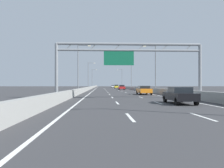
# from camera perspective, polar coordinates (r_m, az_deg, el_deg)

# --- Properties ---
(ground_plane) EXTENTS (260.00, 260.00, 0.00)m
(ground_plane) POSITION_cam_1_polar(r_m,az_deg,el_deg) (99.02, -0.86, -1.08)
(ground_plane) COLOR #38383A
(lane_dash_left_1) EXTENTS (0.16, 3.00, 0.01)m
(lane_dash_left_1) POSITION_cam_1_polar(r_m,az_deg,el_deg) (11.66, 4.37, -8.02)
(lane_dash_left_1) COLOR white
(lane_dash_left_1) RESTS_ON ground_plane
(lane_dash_left_2) EXTENTS (0.16, 3.00, 0.01)m
(lane_dash_left_2) POSITION_cam_1_polar(r_m,az_deg,el_deg) (20.57, 1.26, -4.60)
(lane_dash_left_2) COLOR white
(lane_dash_left_2) RESTS_ON ground_plane
(lane_dash_left_3) EXTENTS (0.16, 3.00, 0.01)m
(lane_dash_left_3) POSITION_cam_1_polar(r_m,az_deg,el_deg) (29.54, 0.04, -3.25)
(lane_dash_left_3) COLOR white
(lane_dash_left_3) RESTS_ON ground_plane
(lane_dash_left_4) EXTENTS (0.16, 3.00, 0.01)m
(lane_dash_left_4) POSITION_cam_1_polar(r_m,az_deg,el_deg) (38.52, -0.60, -2.53)
(lane_dash_left_4) COLOR white
(lane_dash_left_4) RESTS_ON ground_plane
(lane_dash_left_5) EXTENTS (0.16, 3.00, 0.01)m
(lane_dash_left_5) POSITION_cam_1_polar(r_m,az_deg,el_deg) (47.51, -1.01, -2.08)
(lane_dash_left_5) COLOR white
(lane_dash_left_5) RESTS_ON ground_plane
(lane_dash_left_6) EXTENTS (0.16, 3.00, 0.01)m
(lane_dash_left_6) POSITION_cam_1_polar(r_m,az_deg,el_deg) (56.50, -1.28, -1.77)
(lane_dash_left_6) COLOR white
(lane_dash_left_6) RESTS_ON ground_plane
(lane_dash_left_7) EXTENTS (0.16, 3.00, 0.01)m
(lane_dash_left_7) POSITION_cam_1_polar(r_m,az_deg,el_deg) (65.49, -1.48, -1.55)
(lane_dash_left_7) COLOR white
(lane_dash_left_7) RESTS_ON ground_plane
(lane_dash_left_8) EXTENTS (0.16, 3.00, 0.01)m
(lane_dash_left_8) POSITION_cam_1_polar(r_m,az_deg,el_deg) (74.49, -1.63, -1.38)
(lane_dash_left_8) COLOR white
(lane_dash_left_8) RESTS_ON ground_plane
(lane_dash_left_9) EXTENTS (0.16, 3.00, 0.01)m
(lane_dash_left_9) POSITION_cam_1_polar(r_m,az_deg,el_deg) (83.49, -1.75, -1.25)
(lane_dash_left_9) COLOR white
(lane_dash_left_9) RESTS_ON ground_plane
(lane_dash_left_10) EXTENTS (0.16, 3.00, 0.01)m
(lane_dash_left_10) POSITION_cam_1_polar(r_m,az_deg,el_deg) (92.48, -1.84, -1.14)
(lane_dash_left_10) COLOR white
(lane_dash_left_10) RESTS_ON ground_plane
(lane_dash_left_11) EXTENTS (0.16, 3.00, 0.01)m
(lane_dash_left_11) POSITION_cam_1_polar(r_m,az_deg,el_deg) (101.48, -1.92, -1.05)
(lane_dash_left_11) COLOR white
(lane_dash_left_11) RESTS_ON ground_plane
(lane_dash_left_12) EXTENTS (0.16, 3.00, 0.01)m
(lane_dash_left_12) POSITION_cam_1_polar(r_m,az_deg,el_deg) (110.48, -1.99, -0.98)
(lane_dash_left_12) COLOR white
(lane_dash_left_12) RESTS_ON ground_plane
(lane_dash_left_13) EXTENTS (0.16, 3.00, 0.01)m
(lane_dash_left_13) POSITION_cam_1_polar(r_m,az_deg,el_deg) (119.48, -2.04, -0.92)
(lane_dash_left_13) COLOR white
(lane_dash_left_13) RESTS_ON ground_plane
(lane_dash_left_14) EXTENTS (0.16, 3.00, 0.01)m
(lane_dash_left_14) POSITION_cam_1_polar(r_m,az_deg,el_deg) (128.48, -2.09, -0.86)
(lane_dash_left_14) COLOR white
(lane_dash_left_14) RESTS_ON ground_plane
(lane_dash_left_15) EXTENTS (0.16, 3.00, 0.01)m
(lane_dash_left_15) POSITION_cam_1_polar(r_m,az_deg,el_deg) (137.47, -2.13, -0.82)
(lane_dash_left_15) COLOR white
(lane_dash_left_15) RESTS_ON ground_plane
(lane_dash_left_16) EXTENTS (0.16, 3.00, 0.01)m
(lane_dash_left_16) POSITION_cam_1_polar(r_m,az_deg,el_deg) (146.47, -2.17, -0.78)
(lane_dash_left_16) COLOR white
(lane_dash_left_16) RESTS_ON ground_plane
(lane_dash_left_17) EXTENTS (0.16, 3.00, 0.01)m
(lane_dash_left_17) POSITION_cam_1_polar(r_m,az_deg,el_deg) (155.47, -2.20, -0.74)
(lane_dash_left_17) COLOR white
(lane_dash_left_17) RESTS_ON ground_plane
(lane_dash_right_1) EXTENTS (0.16, 3.00, 0.01)m
(lane_dash_right_1) POSITION_cam_1_polar(r_m,az_deg,el_deg) (12.61, 20.97, -7.41)
(lane_dash_right_1) COLOR white
(lane_dash_right_1) RESTS_ON ground_plane
(lane_dash_right_2) EXTENTS (0.16, 3.00, 0.01)m
(lane_dash_right_2) POSITION_cam_1_polar(r_m,az_deg,el_deg) (21.13, 11.08, -4.48)
(lane_dash_right_2) COLOR white
(lane_dash_right_2) RESTS_ON ground_plane
(lane_dash_right_3) EXTENTS (0.16, 3.00, 0.01)m
(lane_dash_right_3) POSITION_cam_1_polar(r_m,az_deg,el_deg) (29.93, 6.96, -3.21)
(lane_dash_right_3) COLOR white
(lane_dash_right_3) RESTS_ON ground_plane
(lane_dash_right_4) EXTENTS (0.16, 3.00, 0.01)m
(lane_dash_right_4) POSITION_cam_1_polar(r_m,az_deg,el_deg) (38.82, 4.72, -2.51)
(lane_dash_right_4) COLOR white
(lane_dash_right_4) RESTS_ON ground_plane
(lane_dash_right_5) EXTENTS (0.16, 3.00, 0.01)m
(lane_dash_right_5) POSITION_cam_1_polar(r_m,az_deg,el_deg) (47.75, 3.32, -2.07)
(lane_dash_right_5) COLOR white
(lane_dash_right_5) RESTS_ON ground_plane
(lane_dash_right_6) EXTENTS (0.16, 3.00, 0.01)m
(lane_dash_right_6) POSITION_cam_1_polar(r_m,az_deg,el_deg) (56.70, 2.36, -1.77)
(lane_dash_right_6) COLOR white
(lane_dash_right_6) RESTS_ON ground_plane
(lane_dash_right_7) EXTENTS (0.16, 3.00, 0.01)m
(lane_dash_right_7) POSITION_cam_1_polar(r_m,az_deg,el_deg) (65.67, 1.66, -1.55)
(lane_dash_right_7) COLOR white
(lane_dash_right_7) RESTS_ON ground_plane
(lane_dash_right_8) EXTENTS (0.16, 3.00, 0.01)m
(lane_dash_right_8) POSITION_cam_1_polar(r_m,az_deg,el_deg) (74.64, 1.13, -1.38)
(lane_dash_right_8) COLOR white
(lane_dash_right_8) RESTS_ON ground_plane
(lane_dash_right_9) EXTENTS (0.16, 3.00, 0.01)m
(lane_dash_right_9) POSITION_cam_1_polar(r_m,az_deg,el_deg) (83.62, 0.72, -1.25)
(lane_dash_right_9) COLOR white
(lane_dash_right_9) RESTS_ON ground_plane
(lane_dash_right_10) EXTENTS (0.16, 3.00, 0.01)m
(lane_dash_right_10) POSITION_cam_1_polar(r_m,az_deg,el_deg) (92.61, 0.38, -1.14)
(lane_dash_right_10) COLOR white
(lane_dash_right_10) RESTS_ON ground_plane
(lane_dash_right_11) EXTENTS (0.16, 3.00, 0.01)m
(lane_dash_right_11) POSITION_cam_1_polar(r_m,az_deg,el_deg) (101.60, 0.11, -1.05)
(lane_dash_right_11) COLOR white
(lane_dash_right_11) RESTS_ON ground_plane
(lane_dash_right_12) EXTENTS (0.16, 3.00, 0.01)m
(lane_dash_right_12) POSITION_cam_1_polar(r_m,az_deg,el_deg) (110.58, -0.12, -0.98)
(lane_dash_right_12) COLOR white
(lane_dash_right_12) RESTS_ON ground_plane
(lane_dash_right_13) EXTENTS (0.16, 3.00, 0.01)m
(lane_dash_right_13) POSITION_cam_1_polar(r_m,az_deg,el_deg) (119.57, -0.32, -0.92)
(lane_dash_right_13) COLOR white
(lane_dash_right_13) RESTS_ON ground_plane
(lane_dash_right_14) EXTENTS (0.16, 3.00, 0.01)m
(lane_dash_right_14) POSITION_cam_1_polar(r_m,az_deg,el_deg) (128.57, -0.49, -0.86)
(lane_dash_right_14) COLOR white
(lane_dash_right_14) RESTS_ON ground_plane
(lane_dash_right_15) EXTENTS (0.16, 3.00, 0.01)m
(lane_dash_right_15) POSITION_cam_1_polar(r_m,az_deg,el_deg) (137.56, -0.63, -0.82)
(lane_dash_right_15) COLOR white
(lane_dash_right_15) RESTS_ON ground_plane
(lane_dash_right_16) EXTENTS (0.16, 3.00, 0.01)m
(lane_dash_right_16) POSITION_cam_1_polar(r_m,az_deg,el_deg) (146.55, -0.76, -0.78)
(lane_dash_right_16) COLOR white
(lane_dash_right_16) RESTS_ON ground_plane
(lane_dash_right_17) EXTENTS (0.16, 3.00, 0.01)m
(lane_dash_right_17) POSITION_cam_1_polar(r_m,az_deg,el_deg) (155.55, -0.88, -0.74)
(lane_dash_right_17) COLOR white
(lane_dash_right_17) RESTS_ON ground_plane
(edge_line_left) EXTENTS (0.16, 176.00, 0.01)m
(edge_line_left) POSITION_cam_1_polar(r_m,az_deg,el_deg) (87.00, -4.06, -1.20)
(edge_line_left) COLOR white
(edge_line_left) RESTS_ON ground_plane
(edge_line_right) EXTENTS (0.16, 176.00, 0.01)m
(edge_line_right) POSITION_cam_1_polar(r_m,az_deg,el_deg) (87.38, 2.84, -1.20)
(edge_line_right) COLOR white
(edge_line_right) RESTS_ON ground_plane
(barrier_left) EXTENTS (0.45, 220.00, 0.95)m
(barrier_left) POSITION_cam_1_polar(r_m,az_deg,el_deg) (109.03, -4.66, -0.74)
(barrier_left) COLOR #9E9E99
(barrier_left) RESTS_ON ground_plane
(barrier_right) EXTENTS (0.45, 220.00, 0.95)m
(barrier_right) POSITION_cam_1_polar(r_m,az_deg,el_deg) (109.43, 2.58, -0.74)
(barrier_right) COLOR #9E9E99
(barrier_right) RESTS_ON ground_plane
(sign_gantry) EXTENTS (16.72, 0.36, 6.36)m
(sign_gantry) POSITION_cam_1_polar(r_m,az_deg,el_deg) (26.91, 3.88, 6.80)
(sign_gantry) COLOR gray
(sign_gantry) RESTS_ON ground_plane
(streetlamp_left_mid) EXTENTS (2.58, 0.28, 9.50)m
(streetlamp_left_mid) POSITION_cam_1_polar(r_m,az_deg,el_deg) (46.84, -7.94, 4.50)
(streetlamp_left_mid) COLOR slate
(streetlamp_left_mid) RESTS_ON ground_plane
(streetlamp_right_mid) EXTENTS (2.58, 0.28, 9.50)m
(streetlamp_right_mid) POSITION_cam_1_polar(r_m,az_deg,el_deg) (47.85, 10.22, 4.40)
(streetlamp_right_mid) COLOR slate
(streetlamp_right_mid) RESTS_ON ground_plane
(streetlamp_left_far) EXTENTS (2.58, 0.28, 9.50)m
(streetlamp_left_far) POSITION_cam_1_polar(r_m,az_deg,el_deg) (83.96, -5.63, 2.44)
(streetlamp_left_far) COLOR slate
(streetlamp_left_far) RESTS_ON ground_plane
(streetlamp_right_far) EXTENTS (2.58, 0.28, 9.50)m
(streetlamp_right_far) POSITION_cam_1_polar(r_m,az_deg,el_deg) (84.53, 4.54, 2.42)
(streetlamp_right_far) COLOR slate
(streetlamp_right_far) RESTS_ON ground_plane
(streetlamp_left_distant) EXTENTS (2.58, 0.28, 9.50)m
(streetlamp_left_distant) POSITION_cam_1_polar(r_m,az_deg,el_deg) (121.18, -4.73, 1.64)
(streetlamp_left_distant) COLOR slate
(streetlamp_left_distant) RESTS_ON ground_plane
(streetlamp_right_distant) EXTENTS (2.58, 0.28, 9.50)m
(streetlamp_right_distant) POSITION_cam_1_polar(r_m,az_deg,el_deg) (121.58, 2.32, 1.64)
(streetlamp_right_distant) COLOR slate
(streetlamp_right_distant) RESTS_ON ground_plane
(black_car) EXTENTS (1.74, 4.39, 1.41)m
(black_car) POSITION_cam_1_polar(r_m,az_deg,el_deg) (20.48, 16.03, -2.60)
(black_car) COLOR black
(black_car) RESTS_ON ground_plane
(white_car) EXTENTS (1.83, 4.12, 1.37)m
(white_car) POSITION_cam_1_polar(r_m,az_deg,el_deg) (127.53, 0.23, -0.55)
(white_car) COLOR silver
(white_car) RESTS_ON ground_plane
(orange_car) EXTENTS (1.86, 4.61, 1.40)m
(orange_car) POSITION_cam_1_polar(r_m,az_deg,el_deg) (38.28, 7.71, -1.44)
(orange_car) COLOR orange
(orange_car) RESTS_ON ground_plane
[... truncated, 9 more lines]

